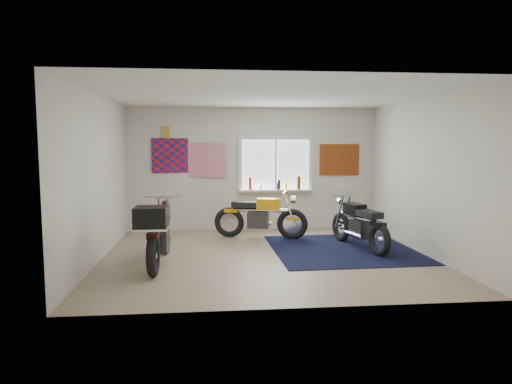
{
  "coord_description": "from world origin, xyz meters",
  "views": [
    {
      "loc": [
        -0.93,
        -7.55,
        1.9
      ],
      "look_at": [
        -0.14,
        0.4,
        1.06
      ],
      "focal_mm": 32.0,
      "sensor_mm": 36.0,
      "label": 1
    }
  ],
  "objects": [
    {
      "name": "ground",
      "position": [
        0.0,
        0.0,
        0.0
      ],
      "size": [
        5.5,
        5.5,
        0.0
      ],
      "primitive_type": "plane",
      "color": "#9E896B",
      "rests_on": "ground"
    },
    {
      "name": "room_shell",
      "position": [
        0.0,
        0.0,
        1.64
      ],
      "size": [
        5.5,
        5.5,
        5.5
      ],
      "color": "white",
      "rests_on": "ground"
    },
    {
      "name": "navy_rug",
      "position": [
        1.43,
        0.36,
        0.01
      ],
      "size": [
        2.57,
        2.66,
        0.01
      ],
      "primitive_type": "cube",
      "rotation": [
        0.0,
        0.0,
        0.03
      ],
      "color": "black",
      "rests_on": "ground"
    },
    {
      "name": "window_assembly",
      "position": [
        0.5,
        2.47,
        1.37
      ],
      "size": [
        1.66,
        0.17,
        1.26
      ],
      "color": "white",
      "rests_on": "room_shell"
    },
    {
      "name": "oil_bottles",
      "position": [
        0.58,
        2.4,
        1.02
      ],
      "size": [
        1.16,
        0.09,
        0.3
      ],
      "color": "maroon",
      "rests_on": "window_assembly"
    },
    {
      "name": "maroon_tourer",
      "position": [
        -1.76,
        -0.51,
        0.54
      ],
      "size": [
        0.62,
        2.05,
        1.04
      ],
      "rotation": [
        0.0,
        0.0,
        1.55
      ],
      "color": "black",
      "rests_on": "ground"
    },
    {
      "name": "black_chrome_bike",
      "position": [
        1.75,
        0.41,
        0.42
      ],
      "size": [
        0.67,
        1.84,
        0.96
      ],
      "rotation": [
        0.0,
        0.0,
        1.81
      ],
      "color": "black",
      "rests_on": "navy_rug"
    },
    {
      "name": "triumph_poster",
      "position": [
        1.95,
        2.48,
        1.55
      ],
      "size": [
        0.9,
        0.03,
        0.7
      ],
      "primitive_type": "cube",
      "color": "#A54C14",
      "rests_on": "room_shell"
    },
    {
      "name": "yellow_triumph",
      "position": [
        0.05,
        1.5,
        0.42
      ],
      "size": [
        1.88,
        0.71,
        0.96
      ],
      "rotation": [
        0.0,
        0.0,
        -0.26
      ],
      "color": "black",
      "rests_on": "ground"
    },
    {
      "name": "flag_display",
      "position": [
        -1.9,
        2.48,
        2.15
      ],
      "size": [
        1.6,
        0.1,
        1.17
      ],
      "color": "red",
      "rests_on": "room_shell"
    }
  ]
}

